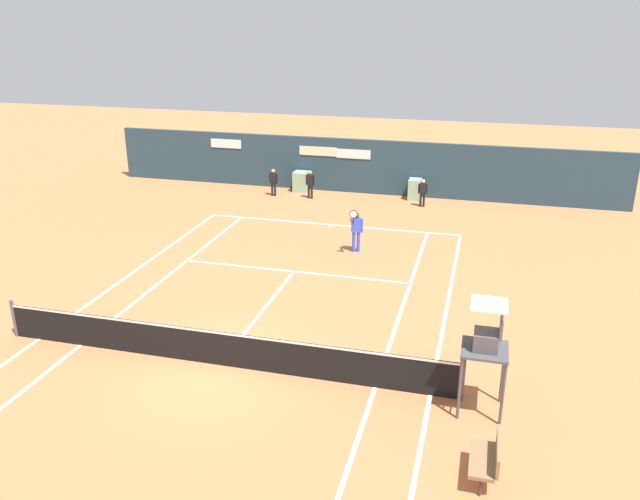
% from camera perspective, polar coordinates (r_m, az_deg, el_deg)
% --- Properties ---
extents(ground_plane, '(80.00, 80.00, 0.01)m').
position_cam_1_polar(ground_plane, '(17.14, -8.15, -9.09)').
color(ground_plane, '#C67042').
extents(tennis_net, '(12.10, 0.10, 1.07)m').
position_cam_1_polar(tennis_net, '(16.44, -9.02, -8.50)').
color(tennis_net, '#4C4C51').
rests_on(tennis_net, ground_plane).
extents(sponsor_back_wall, '(25.00, 1.02, 2.62)m').
position_cam_1_polar(sponsor_back_wall, '(31.47, 3.32, 7.37)').
color(sponsor_back_wall, '#233D4C').
rests_on(sponsor_back_wall, ground_plane).
extents(umpire_chair, '(1.00, 1.00, 2.63)m').
position_cam_1_polar(umpire_chair, '(14.43, 14.51, -8.03)').
color(umpire_chair, '#47474C').
rests_on(umpire_chair, ground_plane).
extents(player_bench, '(0.54, 1.14, 0.88)m').
position_cam_1_polar(player_bench, '(13.12, 14.68, -17.34)').
color(player_bench, '#38383D').
rests_on(player_bench, ground_plane).
extents(player_on_baseline, '(0.47, 0.79, 1.77)m').
position_cam_1_polar(player_on_baseline, '(23.56, 3.24, 1.92)').
color(player_on_baseline, blue).
rests_on(player_on_baseline, ground_plane).
extents(ball_kid_right_post, '(0.44, 0.19, 1.31)m').
position_cam_1_polar(ball_kid_right_post, '(31.01, -4.15, 6.17)').
color(ball_kid_right_post, black).
rests_on(ball_kid_right_post, ground_plane).
extents(ball_kid_centre_post, '(0.45, 0.20, 1.35)m').
position_cam_1_polar(ball_kid_centre_post, '(30.47, -0.88, 6.01)').
color(ball_kid_centre_post, black).
rests_on(ball_kid_centre_post, ground_plane).
extents(ball_kid_left_post, '(0.42, 0.19, 1.28)m').
position_cam_1_polar(ball_kid_left_post, '(29.53, 9.10, 5.19)').
color(ball_kid_left_post, black).
rests_on(ball_kid_left_post, ground_plane).
extents(tennis_ball_by_sideline, '(0.07, 0.07, 0.07)m').
position_cam_1_polar(tennis_ball_by_sideline, '(24.45, 10.21, 0.14)').
color(tennis_ball_by_sideline, '#CCE033').
rests_on(tennis_ball_by_sideline, ground_plane).
extents(tennis_ball_near_service_line, '(0.07, 0.07, 0.07)m').
position_cam_1_polar(tennis_ball_near_service_line, '(21.69, -7.87, -2.41)').
color(tennis_ball_near_service_line, '#CCE033').
rests_on(tennis_ball_near_service_line, ground_plane).
extents(tennis_ball_mid_court, '(0.07, 0.07, 0.07)m').
position_cam_1_polar(tennis_ball_mid_court, '(27.00, -9.62, 2.14)').
color(tennis_ball_mid_court, '#CCE033').
rests_on(tennis_ball_mid_court, ground_plane).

